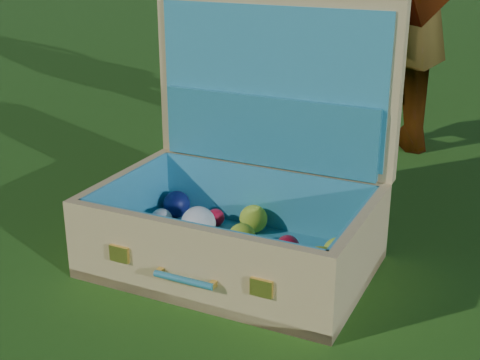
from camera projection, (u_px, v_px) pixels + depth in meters
name	position (u px, v px, depth m)	size (l,w,h in m)	color
ground	(295.00, 252.00, 1.75)	(60.00, 60.00, 0.00)	#215114
stray_ball	(106.00, 239.00, 1.75)	(0.06, 0.06, 0.06)	teal
suitcase	(246.00, 188.00, 1.68)	(0.76, 0.63, 0.64)	#DDB977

